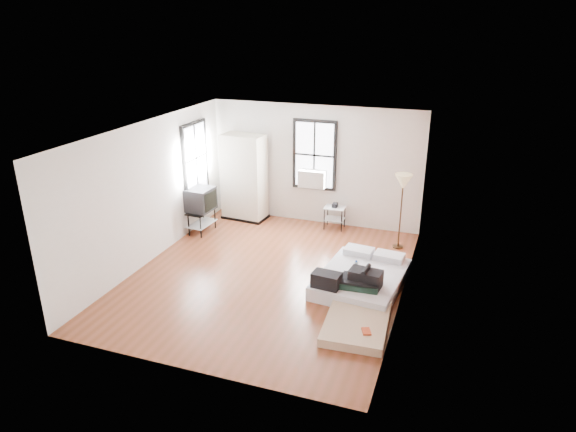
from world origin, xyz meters
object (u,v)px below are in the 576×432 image
at_px(tv_stand, 201,201).
at_px(wardrobe, 244,178).
at_px(mattress_main, 361,277).
at_px(mattress_bare, 359,308).
at_px(floor_lamp, 403,186).
at_px(side_table, 335,212).

bearing_deg(tv_stand, wardrobe, 67.56).
xyz_separation_m(mattress_main, mattress_bare, (0.18, -0.98, -0.05)).
relative_size(wardrobe, floor_lamp, 1.27).
xyz_separation_m(wardrobe, side_table, (2.24, 0.07, -0.62)).
bearing_deg(mattress_main, tv_stand, 167.64).
distance_m(mattress_bare, tv_stand, 4.77).
height_order(mattress_bare, side_table, side_table).
bearing_deg(floor_lamp, wardrobe, 172.20).
relative_size(mattress_bare, wardrobe, 0.91).
height_order(side_table, tv_stand, tv_stand).
xyz_separation_m(mattress_bare, side_table, (-1.33, 3.51, 0.29)).
height_order(mattress_bare, wardrobe, wardrobe).
height_order(floor_lamp, tv_stand, floor_lamp).
xyz_separation_m(side_table, tv_stand, (-2.80, -1.22, 0.34)).
distance_m(mattress_main, wardrobe, 4.28).
bearing_deg(side_table, wardrobe, -178.21).
relative_size(side_table, floor_lamp, 0.38).
xyz_separation_m(mattress_bare, wardrobe, (-3.57, 3.44, 0.91)).
bearing_deg(floor_lamp, side_table, 159.29).
distance_m(wardrobe, tv_stand, 1.31).
distance_m(mattress_main, tv_stand, 4.21).
distance_m(mattress_main, mattress_bare, 1.00).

